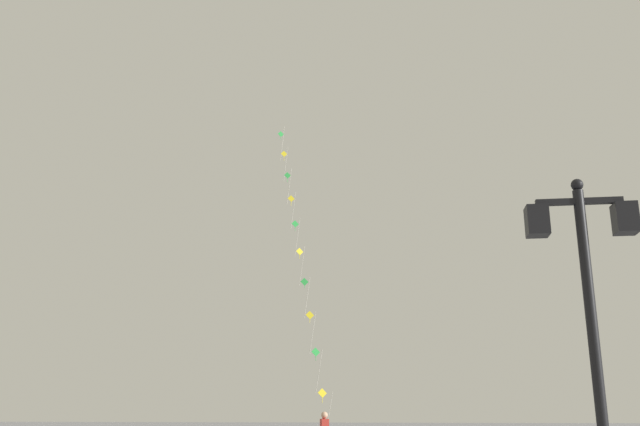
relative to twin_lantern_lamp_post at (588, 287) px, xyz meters
The scene contains 2 objects.
twin_lantern_lamp_post is the anchor object (origin of this frame).
kite_train 22.30m from the twin_lantern_lamp_post, 108.60° to the left, with size 4.09×10.37×16.45m.
Camera 1 is at (0.53, -1.82, 1.78)m, focal length 38.83 mm.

